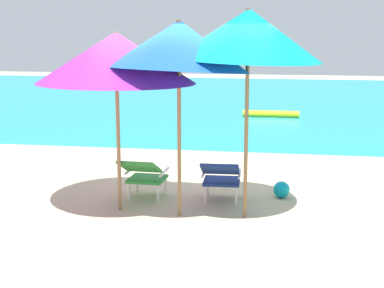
# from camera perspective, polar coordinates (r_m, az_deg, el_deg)

# --- Properties ---
(ground_plane) EXTENTS (40.00, 40.00, 0.00)m
(ground_plane) POSITION_cam_1_polar(r_m,az_deg,el_deg) (12.08, 2.86, -0.00)
(ground_plane) COLOR #CCB78E
(ocean_band) EXTENTS (40.00, 18.00, 0.01)m
(ocean_band) POSITION_cam_1_polar(r_m,az_deg,el_deg) (20.19, 5.51, 4.62)
(ocean_band) COLOR teal
(ocean_band) RESTS_ON ground_plane
(swim_buoy) EXTENTS (1.60, 0.18, 0.18)m
(swim_buoy) POSITION_cam_1_polar(r_m,az_deg,el_deg) (16.03, 8.11, 3.11)
(swim_buoy) COLOR yellow
(swim_buoy) RESTS_ON ocean_band
(lounge_chair_left) EXTENTS (0.57, 0.90, 0.68)m
(lounge_chair_left) POSITION_cam_1_polar(r_m,az_deg,el_deg) (7.99, -4.99, -3.05)
(lounge_chair_left) COLOR #338E3D
(lounge_chair_left) RESTS_ON ground_plane
(lounge_chair_right) EXTENTS (0.57, 0.90, 0.68)m
(lounge_chair_right) POSITION_cam_1_polar(r_m,az_deg,el_deg) (7.85, 3.00, -3.29)
(lounge_chair_right) COLOR navy
(lounge_chair_right) RESTS_ON ground_plane
(beach_umbrella_left) EXTENTS (2.95, 2.95, 2.42)m
(beach_umbrella_left) POSITION_cam_1_polar(r_m,az_deg,el_deg) (7.36, -7.80, 8.79)
(beach_umbrella_left) COLOR olive
(beach_umbrella_left) RESTS_ON ground_plane
(beach_umbrella_center) EXTENTS (2.55, 2.56, 2.61)m
(beach_umbrella_center) POSITION_cam_1_polar(r_m,az_deg,el_deg) (7.07, -1.37, 10.10)
(beach_umbrella_center) COLOR olive
(beach_umbrella_center) RESTS_ON ground_plane
(beach_umbrella_right) EXTENTS (2.38, 2.37, 2.72)m
(beach_umbrella_right) POSITION_cam_1_polar(r_m,az_deg,el_deg) (7.03, 5.80, 11.13)
(beach_umbrella_right) COLOR olive
(beach_umbrella_right) RESTS_ON ground_plane
(beach_ball) EXTENTS (0.24, 0.24, 0.24)m
(beach_ball) POSITION_cam_1_polar(r_m,az_deg,el_deg) (8.29, 9.18, -4.65)
(beach_ball) COLOR #0A93AD
(beach_ball) RESTS_ON ground_plane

